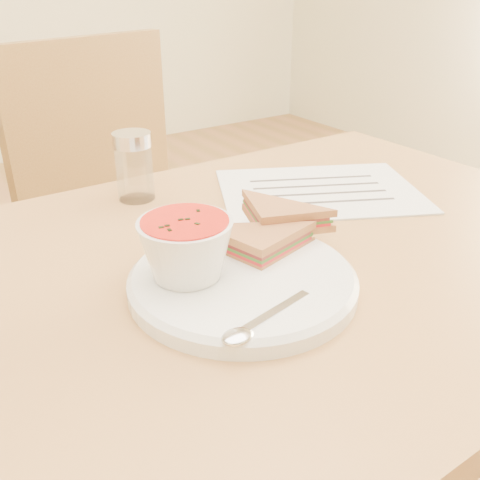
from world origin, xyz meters
TOP-DOWN VIEW (x-y plane):
  - dining_table at (0.00, 0.00)m, footprint 1.00×0.70m
  - chair_far at (0.07, 0.52)m, footprint 0.52×0.52m
  - plate at (-0.09, -0.06)m, footprint 0.32×0.32m
  - soup_bowl at (-0.14, -0.03)m, footprint 0.13×0.13m
  - sandwich_half_a at (-0.07, -0.07)m, footprint 0.13×0.13m
  - sandwich_half_b at (-0.03, -0.02)m, footprint 0.13×0.13m
  - spoon at (-0.11, -0.14)m, footprint 0.17×0.07m
  - paper_menu at (0.18, 0.12)m, footprint 0.39×0.35m
  - condiment_shaker at (-0.07, 0.26)m, footprint 0.06×0.06m

SIDE VIEW (x-z plane):
  - dining_table at x=0.00m, z-range 0.00..0.75m
  - chair_far at x=0.07m, z-range 0.00..0.95m
  - paper_menu at x=0.18m, z-range 0.75..0.75m
  - plate at x=-0.09m, z-range 0.75..0.77m
  - spoon at x=-0.11m, z-range 0.77..0.78m
  - sandwich_half_a at x=-0.07m, z-range 0.77..0.80m
  - sandwich_half_b at x=-0.03m, z-range 0.78..0.81m
  - soup_bowl at x=-0.14m, z-range 0.77..0.84m
  - condiment_shaker at x=-0.07m, z-range 0.75..0.86m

